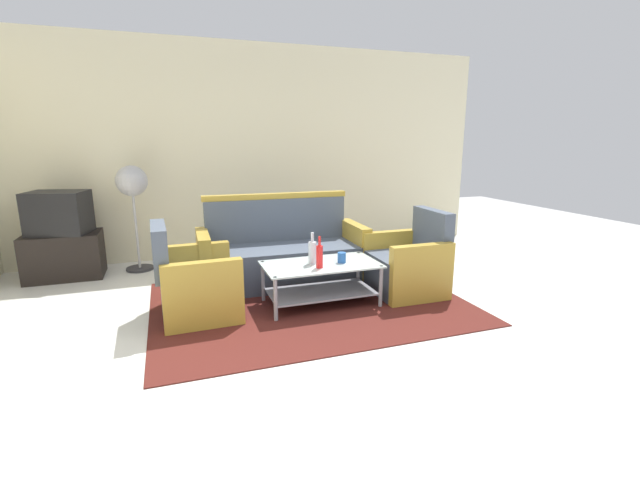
% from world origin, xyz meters
% --- Properties ---
extents(ground_plane, '(14.00, 14.00, 0.00)m').
position_xyz_m(ground_plane, '(0.00, 0.00, 0.00)').
color(ground_plane, white).
extents(wall_back, '(6.52, 0.12, 2.80)m').
position_xyz_m(wall_back, '(0.00, 3.06, 1.40)').
color(wall_back, beige).
rests_on(wall_back, ground).
extents(rug, '(2.95, 2.20, 0.01)m').
position_xyz_m(rug, '(-0.04, 0.85, 0.01)').
color(rug, '#511E19').
rests_on(rug, ground).
extents(couch, '(1.82, 0.78, 0.96)m').
position_xyz_m(couch, '(-0.12, 1.55, 0.32)').
color(couch, '#4C5666').
rests_on(couch, rug).
extents(armchair_left, '(0.72, 0.78, 0.85)m').
position_xyz_m(armchair_left, '(-1.10, 0.89, 0.29)').
color(armchair_left, '#4C5666').
rests_on(armchair_left, rug).
extents(armchair_right, '(0.71, 0.77, 0.85)m').
position_xyz_m(armchair_right, '(1.02, 0.81, 0.29)').
color(armchair_right, '#4C5666').
rests_on(armchair_right, rug).
extents(coffee_table, '(1.10, 0.60, 0.40)m').
position_xyz_m(coffee_table, '(0.06, 0.78, 0.27)').
color(coffee_table, silver).
rests_on(coffee_table, rug).
extents(bottle_red, '(0.06, 0.06, 0.30)m').
position_xyz_m(bottle_red, '(-0.00, 0.65, 0.52)').
color(bottle_red, red).
rests_on(bottle_red, coffee_table).
extents(bottle_clear, '(0.08, 0.08, 0.30)m').
position_xyz_m(bottle_clear, '(-0.02, 0.81, 0.53)').
color(bottle_clear, silver).
rests_on(bottle_clear, coffee_table).
extents(cup, '(0.08, 0.08, 0.10)m').
position_xyz_m(cup, '(0.26, 0.75, 0.46)').
color(cup, '#2659A5').
rests_on(cup, coffee_table).
extents(tv_stand, '(0.80, 0.50, 0.52)m').
position_xyz_m(tv_stand, '(-2.45, 2.55, 0.26)').
color(tv_stand, black).
rests_on(tv_stand, ground).
extents(television, '(0.68, 0.56, 0.48)m').
position_xyz_m(television, '(-2.44, 2.55, 0.76)').
color(television, black).
rests_on(television, tv_stand).
extents(pedestal_fan, '(0.36, 0.36, 1.27)m').
position_xyz_m(pedestal_fan, '(-1.66, 2.60, 1.01)').
color(pedestal_fan, '#2D2D33').
rests_on(pedestal_fan, ground).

